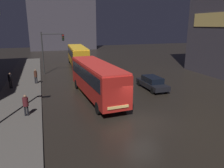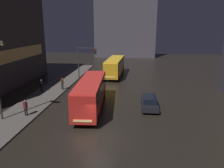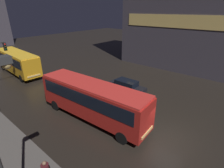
% 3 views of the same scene
% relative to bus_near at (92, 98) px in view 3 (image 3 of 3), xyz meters
% --- Properties ---
extents(ground_plane, '(120.00, 120.00, 0.00)m').
position_rel_bus_near_xyz_m(ground_plane, '(1.87, -6.27, -2.08)').
color(ground_plane, black).
extents(bus_near, '(3.06, 10.73, 3.38)m').
position_rel_bus_near_xyz_m(bus_near, '(0.00, 0.00, 0.00)').
color(bus_near, '#AD1E19').
rests_on(bus_near, ground).
extents(bus_far, '(2.99, 10.45, 3.33)m').
position_rel_bus_near_xyz_m(bus_far, '(1.03, 17.19, -0.03)').
color(bus_far, orange).
rests_on(bus_far, ground).
extents(car_taxi, '(1.82, 4.66, 1.40)m').
position_rel_bus_near_xyz_m(car_taxi, '(6.52, 1.06, -1.36)').
color(car_taxi, black).
rests_on(car_taxi, ground).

